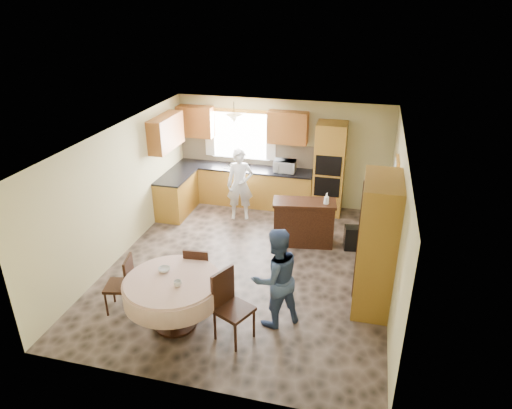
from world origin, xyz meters
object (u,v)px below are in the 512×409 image
Objects in this scene: cupboard at (377,244)px; chair_back at (199,271)px; chair_left at (123,281)px; dining_table at (173,290)px; person_sink at (240,185)px; chair_right at (229,302)px; person_dining at (276,278)px; sideboard at (304,224)px; oven_tower at (329,169)px.

cupboard reaches higher than chair_back.
chair_left is at bearing -163.09° from cupboard.
person_sink reaches higher than dining_table.
cupboard is 3.20m from dining_table.
chair_right is (-2.00, -1.34, -0.49)m from cupboard.
dining_table is at bearing -21.89° from person_dining.
cupboard is at bearing -54.78° from person_sink.
sideboard is 3.08m from chair_right.
person_sink is (-0.05, 3.82, 0.16)m from dining_table.
person_sink reaches higher than chair_right.
oven_tower is at bearing 14.18° from chair_right.
chair_left is 0.59× the size of person_dining.
sideboard is 2.26m from cupboard.
oven_tower is 2.23× the size of chair_left.
chair_back is (0.13, 0.73, -0.11)m from dining_table.
chair_back is at bearing 70.91° from chair_right.
oven_tower reaches higher than person_sink.
dining_table is at bearing 114.20° from chair_right.
chair_back is (-1.69, -3.86, -0.52)m from oven_tower.
chair_back is (-2.76, -0.59, -0.55)m from cupboard.
person_dining is at bearing 162.71° from chair_back.
oven_tower is 1.31× the size of person_sink.
chair_back is 0.61× the size of person_sink.
sideboard is at bearing -130.04° from person_dining.
dining_table is at bearing -103.64° from person_sink.
person_dining reaches higher than chair_right.
cupboard reaches higher than dining_table.
cupboard is 2.23× the size of chair_back.
person_sink reaches higher than sideboard.
chair_back is 1.39m from person_dining.
sideboard is 1.26× the size of chair_back.
sideboard is at bearing 129.59° from cupboard.
chair_back is (-1.38, -2.26, 0.10)m from sideboard.
chair_left is 3.76m from person_sink.
chair_right reaches higher than chair_left.
chair_back reaches higher than sideboard.
sideboard is 0.56× the size of cupboard.
chair_right is (1.81, -0.19, 0.07)m from chair_left.
chair_back is at bearing -130.40° from sideboard.
person_dining reaches higher than sideboard.
oven_tower is 4.25m from chair_back.
dining_table is 0.90× the size of person_dining.
cupboard reaches higher than chair_left.
chair_right is (0.76, -0.75, 0.06)m from chair_back.
chair_left is 0.88× the size of chair_right.
oven_tower is 0.97× the size of cupboard.
chair_left is (-2.42, -2.82, 0.09)m from sideboard.
chair_back is (1.04, 0.56, 0.01)m from chair_left.
person_dining is (-0.04, -2.54, 0.36)m from sideboard.
sideboard is 0.76× the size of person_sink.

